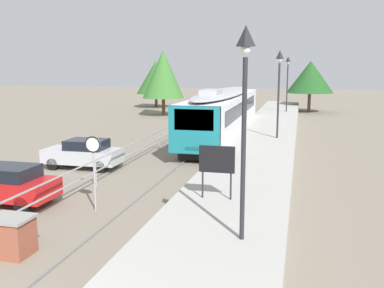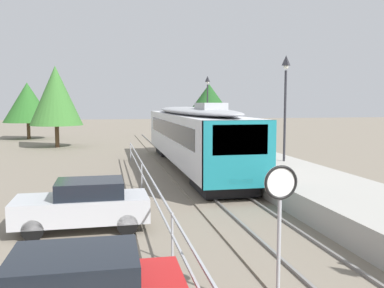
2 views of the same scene
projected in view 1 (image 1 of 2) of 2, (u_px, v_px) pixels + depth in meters
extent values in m
plane|color=slate|center=(168.00, 147.00, 28.90)|extent=(160.00, 160.00, 0.00)
cube|color=slate|center=(213.00, 149.00, 28.18)|extent=(3.20, 60.00, 0.06)
cube|color=slate|center=(202.00, 147.00, 28.34)|extent=(0.08, 60.00, 0.08)
cube|color=slate|center=(224.00, 148.00, 27.99)|extent=(0.08, 60.00, 0.08)
cube|color=silver|center=(223.00, 113.00, 31.56)|extent=(2.80, 18.11, 2.55)
cube|color=#19757F|center=(194.00, 130.00, 23.01)|extent=(2.80, 0.24, 2.55)
cube|color=black|center=(194.00, 120.00, 22.83)|extent=(2.13, 0.08, 1.12)
cube|color=black|center=(224.00, 107.00, 31.49)|extent=(2.82, 15.22, 0.92)
ellipsoid|color=#A8AAAF|center=(224.00, 93.00, 31.31)|extent=(2.69, 17.39, 0.44)
cube|color=#A8AAAF|center=(211.00, 92.00, 26.93)|extent=(1.10, 2.20, 0.36)
cube|color=#EAE5C6|center=(194.00, 149.00, 23.11)|extent=(1.00, 0.10, 0.20)
cube|color=black|center=(204.00, 151.00, 25.47)|extent=(2.24, 3.20, 0.55)
cube|color=black|center=(236.00, 123.00, 38.19)|extent=(2.24, 3.20, 0.55)
cube|color=#A8A59E|center=(263.00, 145.00, 27.33)|extent=(3.90, 60.00, 0.90)
cylinder|color=#232328|center=(243.00, 151.00, 10.81)|extent=(0.12, 0.12, 4.60)
pyramid|color=#232328|center=(246.00, 36.00, 10.32)|extent=(0.34, 0.34, 0.50)
sphere|color=silver|center=(246.00, 49.00, 10.38)|extent=(0.24, 0.24, 0.24)
cylinder|color=#232328|center=(278.00, 101.00, 26.70)|extent=(0.12, 0.12, 4.60)
pyramid|color=#232328|center=(280.00, 54.00, 26.21)|extent=(0.34, 0.34, 0.50)
sphere|color=silver|center=(280.00, 60.00, 26.27)|extent=(0.24, 0.24, 0.24)
cylinder|color=#232328|center=(287.00, 88.00, 42.60)|extent=(0.12, 0.12, 4.60)
pyramid|color=#232328|center=(288.00, 59.00, 42.10)|extent=(0.34, 0.34, 0.50)
sphere|color=silver|center=(288.00, 62.00, 42.16)|extent=(0.24, 0.24, 0.24)
cylinder|color=#232328|center=(203.00, 185.00, 14.68)|extent=(0.06, 0.06, 0.90)
cylinder|color=#232328|center=(231.00, 187.00, 14.45)|extent=(0.06, 0.06, 0.90)
cube|color=black|center=(217.00, 159.00, 14.41)|extent=(1.20, 0.08, 0.90)
cylinder|color=#9EA0A5|center=(95.00, 182.00, 16.01)|extent=(0.07, 0.07, 2.20)
cylinder|color=white|center=(93.00, 144.00, 15.75)|extent=(0.60, 0.03, 0.60)
torus|color=black|center=(93.00, 144.00, 15.73)|extent=(0.61, 0.05, 0.61)
cube|color=brown|center=(11.00, 237.00, 12.28)|extent=(1.10, 0.90, 1.05)
cube|color=gray|center=(10.00, 218.00, 12.19)|extent=(1.21, 0.99, 0.08)
cube|color=#9EA0A5|center=(95.00, 160.00, 19.20)|extent=(0.05, 36.00, 0.05)
cube|color=#9EA0A5|center=(96.00, 172.00, 19.29)|extent=(0.05, 36.00, 0.05)
cylinder|color=#9EA0A5|center=(96.00, 173.00, 19.31)|extent=(0.06, 0.06, 1.25)
cylinder|color=#9EA0A5|center=(159.00, 140.00, 27.90)|extent=(0.06, 0.06, 1.25)
cylinder|color=#9EA0A5|center=(193.00, 123.00, 36.50)|extent=(0.06, 0.06, 1.25)
cube|color=red|center=(5.00, 187.00, 16.84)|extent=(4.02, 1.80, 0.72)
cube|color=black|center=(9.00, 172.00, 16.67)|extent=(2.02, 1.57, 0.50)
cylinder|color=black|center=(22.00, 205.00, 15.84)|extent=(0.62, 0.21, 0.62)
cylinder|color=black|center=(47.00, 193.00, 17.32)|extent=(0.62, 0.21, 0.62)
cube|color=#B7BABF|center=(83.00, 156.00, 22.86)|extent=(4.02, 1.81, 0.72)
cube|color=black|center=(87.00, 144.00, 22.70)|extent=(2.02, 1.57, 0.50)
cylinder|color=black|center=(53.00, 164.00, 22.48)|extent=(0.62, 0.21, 0.62)
cylinder|color=black|center=(68.00, 158.00, 23.97)|extent=(0.62, 0.21, 0.62)
cylinder|color=black|center=(100.00, 167.00, 21.88)|extent=(0.62, 0.21, 0.62)
cylinder|color=black|center=(112.00, 160.00, 23.37)|extent=(0.62, 0.21, 0.62)
cylinder|color=brown|center=(164.00, 107.00, 47.41)|extent=(0.36, 0.36, 1.93)
cone|color=#38702D|center=(163.00, 74.00, 46.79)|extent=(4.49, 4.49, 5.12)
cylinder|color=brown|center=(156.00, 100.00, 57.17)|extent=(0.36, 0.36, 1.81)
cone|color=#286023|center=(156.00, 77.00, 56.64)|extent=(5.07, 5.07, 4.22)
cylinder|color=brown|center=(309.00, 103.00, 50.75)|extent=(0.36, 0.36, 2.28)
cone|color=#1E4C1E|center=(310.00, 77.00, 50.23)|extent=(5.36, 5.36, 3.66)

